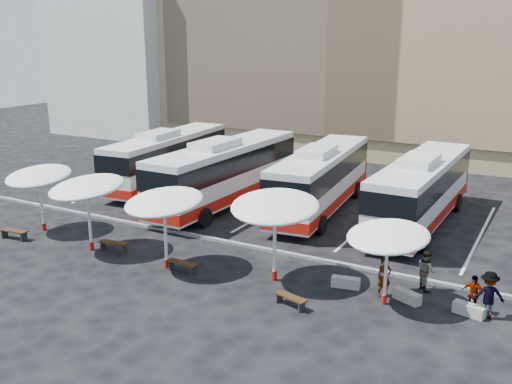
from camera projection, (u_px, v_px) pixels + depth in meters
The scene contains 25 objects.
ground at pixel (211, 244), 29.39m from camera, with size 120.00×120.00×0.00m, color black.
sandstone_building at pixel (395, 12), 53.05m from camera, with size 42.00×18.25×29.60m.
apartment_block at pixel (136, 49), 63.71m from camera, with size 14.00×14.00×18.00m, color silver.
curb_divider at pixel (216, 240), 29.79m from camera, with size 34.00×0.25×0.15m, color black.
bay_lines at pixel (280, 205), 36.16m from camera, with size 24.15×12.00×0.01m.
bus_0 at pixel (168, 157), 40.73m from camera, with size 3.76×12.92×4.04m.
bus_1 at pixel (226, 171), 35.89m from camera, with size 3.38×13.59×4.30m.
bus_2 at pixel (321, 177), 34.62m from camera, with size 3.95×13.10×4.09m.
bus_3 at pixel (422, 188), 31.96m from camera, with size 3.24×13.07×4.13m.
sunshade_0 at pixel (39, 176), 30.70m from camera, with size 3.81×3.85×3.61m.
sunshade_1 at pixel (87, 187), 27.72m from camera, with size 4.66×4.69×3.82m.
sunshade_2 at pixel (164, 202), 25.54m from camera, with size 4.26×4.30×3.72m.
sunshade_3 at pixel (275, 207), 24.13m from camera, with size 4.35×4.39×3.97m.
sunshade_4 at pixel (388, 237), 22.05m from camera, with size 4.03×4.06×3.35m.
wood_bench_0 at pixel (14, 232), 30.01m from camera, with size 1.68×0.62×0.50m.
wood_bench_1 at pixel (113, 244), 28.34m from camera, with size 1.59×0.64×0.47m.
wood_bench_2 at pixel (182, 264), 25.82m from camera, with size 1.56×0.46×0.47m.
wood_bench_3 at pixel (290, 299), 22.48m from camera, with size 1.50×0.76×0.45m.
conc_bench_0 at pixel (346, 282), 24.23m from camera, with size 1.20×0.40×0.45m, color gray.
conc_bench_1 at pixel (407, 296), 22.94m from camera, with size 1.19×0.40×0.45m, color gray.
conc_bench_2 at pixel (469, 310), 21.81m from camera, with size 1.19×0.40×0.45m, color gray.
passenger_0 at pixel (384, 277), 23.23m from camera, with size 0.62×0.40×1.69m, color black.
passenger_1 at pixel (427, 271), 23.85m from camera, with size 0.84×0.66×1.74m, color black.
passenger_2 at pixel (473, 294), 21.88m from camera, with size 0.91×0.38×1.55m, color black.
passenger_3 at pixel (488, 295), 21.43m from camera, with size 1.21×0.70×1.87m, color black.
Camera 1 is at (15.33, -23.14, 10.29)m, focal length 40.00 mm.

